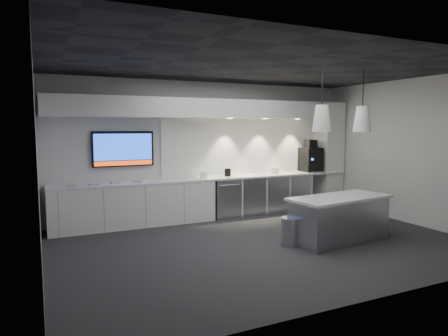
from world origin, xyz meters
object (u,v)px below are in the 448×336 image
wall_tv (123,149)px  island (339,218)px  coffee_machine (310,158)px  bin (291,231)px

wall_tv → island: wall_tv is taller
coffee_machine → bin: bearing=-129.2°
island → bin: 0.94m
wall_tv → coffee_machine: wall_tv is taller
bin → island: bearing=-9.8°
wall_tv → coffee_machine: bearing=-3.1°
island → coffee_machine: bearing=56.0°
wall_tv → island: 4.45m
bin → wall_tv: bearing=129.8°
wall_tv → island: size_ratio=0.64×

